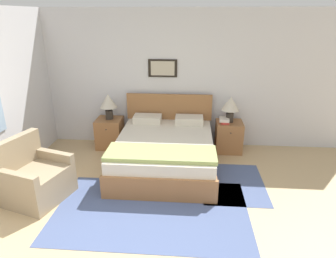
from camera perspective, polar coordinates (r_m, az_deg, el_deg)
wall_back at (r=5.81m, az=0.76°, el=9.35°), size 7.26×0.09×2.60m
area_rug_main at (r=4.18m, az=-3.18°, el=-15.25°), size 2.59×1.57×0.01m
area_rug_bedside at (r=4.87m, az=12.27°, el=-10.01°), size 0.96×1.26×0.01m
bed at (r=5.10m, az=-0.60°, el=-4.26°), size 1.65×2.04×1.05m
armchair at (r=4.68m, az=-23.99°, el=-8.67°), size 0.92×0.97×0.89m
nightstand_near_window at (r=6.01m, az=-11.01°, el=-0.74°), size 0.49×0.49×0.58m
nightstand_by_door at (r=5.84m, az=11.47°, el=-1.39°), size 0.49×0.49×0.58m
table_lamp_near_window at (r=5.82m, az=-11.30°, el=5.00°), size 0.33×0.33×0.49m
table_lamp_by_door at (r=5.65m, az=11.83°, el=4.49°), size 0.33×0.33×0.49m
book_thick_bottom at (r=5.68m, az=10.64°, el=1.35°), size 0.17×0.24×0.04m
book_hardcover_middle at (r=5.67m, az=10.66°, el=1.68°), size 0.19×0.23×0.03m
book_novel_upper at (r=5.66m, az=10.68°, el=1.95°), size 0.19×0.23×0.03m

